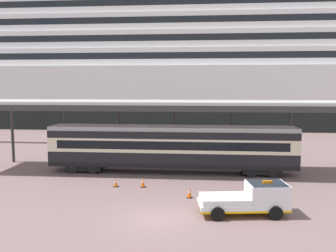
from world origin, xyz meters
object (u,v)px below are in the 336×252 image
service_truck (251,198)px  traffic_cone_near (116,183)px  train_carriage (172,147)px  cruise_ship (110,54)px  traffic_cone_far (143,182)px  traffic_cone_mid (189,193)px

service_truck → traffic_cone_near: (-9.41, 5.07, -0.69)m
train_carriage → service_truck: bearing=-61.0°
cruise_ship → train_carriage: (16.07, -43.06, -11.82)m
train_carriage → traffic_cone_near: (-3.86, -4.95, -2.00)m
service_truck → cruise_ship: bearing=112.2°
cruise_ship → traffic_cone_far: (14.28, -47.97, -13.76)m
cruise_ship → traffic_cone_mid: cruise_ship is taller
traffic_cone_near → traffic_cone_far: 2.07m
traffic_cone_near → traffic_cone_mid: (5.64, -2.25, 0.06)m
traffic_cone_near → cruise_ship: bearing=104.3°
traffic_cone_mid → traffic_cone_far: bearing=147.2°
traffic_cone_near → traffic_cone_far: (2.07, 0.05, 0.06)m
service_truck → traffic_cone_mid: service_truck is taller
service_truck → traffic_cone_near: bearing=151.7°
traffic_cone_mid → cruise_ship: bearing=109.6°
service_truck → traffic_cone_near: 10.71m
cruise_ship → traffic_cone_far: 51.90m
traffic_cone_near → train_carriage: bearing=52.0°
traffic_cone_near → traffic_cone_mid: bearing=-21.8°
train_carriage → traffic_cone_mid: size_ratio=29.18×
cruise_ship → traffic_cone_near: cruise_ship is taller
train_carriage → traffic_cone_mid: train_carriage is taller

